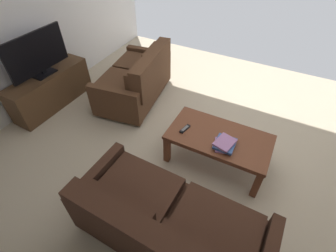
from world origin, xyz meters
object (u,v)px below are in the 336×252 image
object	(u,v)px
coffee_table	(219,140)
book_stack	(224,144)
tv_stand	(51,90)
flat_tv	(37,54)
tv_remote	(185,129)
sofa_main	(167,226)
loveseat_near	(137,80)

from	to	relation	value
coffee_table	book_stack	distance (m)	0.19
tv_stand	flat_tv	size ratio (longest dim) A/B	1.38
coffee_table	tv_remote	xyz separation A→B (m)	(0.40, 0.08, 0.08)
sofa_main	loveseat_near	bearing A→B (deg)	-51.17
sofa_main	book_stack	bearing A→B (deg)	-99.10
sofa_main	coffee_table	bearing A→B (deg)	-93.67
tv_stand	book_stack	bearing A→B (deg)	178.71
sofa_main	loveseat_near	world-z (taller)	loveseat_near
loveseat_near	tv_remote	world-z (taller)	loveseat_near
flat_tv	tv_stand	bearing A→B (deg)	-77.30
coffee_table	tv_remote	world-z (taller)	tv_remote
sofa_main	tv_stand	distance (m)	2.81
flat_tv	coffee_table	bearing A→B (deg)	-178.56
loveseat_near	flat_tv	bearing A→B (deg)	33.66
coffee_table	book_stack	world-z (taller)	book_stack
sofa_main	tv_remote	size ratio (longest dim) A/B	10.54
book_stack	tv_remote	world-z (taller)	book_stack
sofa_main	coffee_table	world-z (taller)	sofa_main
coffee_table	book_stack	xyz separation A→B (m)	(-0.09, 0.13, 0.11)
book_stack	tv_stand	bearing A→B (deg)	-1.29
flat_tv	loveseat_near	bearing A→B (deg)	-146.34
coffee_table	flat_tv	distance (m)	2.70
loveseat_near	sofa_main	bearing A→B (deg)	128.83
sofa_main	tv_stand	xyz separation A→B (m)	(2.58, -1.10, -0.07)
flat_tv	tv_remote	distance (m)	2.30
loveseat_near	tv_stand	bearing A→B (deg)	33.59
sofa_main	tv_stand	size ratio (longest dim) A/B	1.34
coffee_table	tv_stand	xyz separation A→B (m)	(2.66, 0.07, -0.10)
tv_stand	book_stack	world-z (taller)	tv_stand
loveseat_near	tv_stand	xyz separation A→B (m)	(1.11, 0.73, -0.08)
tv_remote	sofa_main	bearing A→B (deg)	106.61
tv_remote	loveseat_near	bearing A→B (deg)	-33.04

